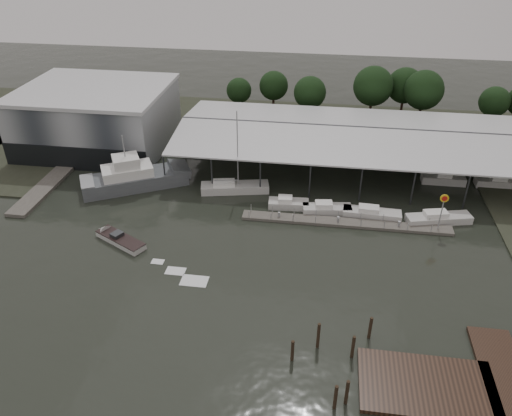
# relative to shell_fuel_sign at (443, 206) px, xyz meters

# --- Properties ---
(ground) EXTENTS (200.00, 200.00, 0.00)m
(ground) POSITION_rel_shell_fuel_sign_xyz_m (-27.00, -9.99, -3.93)
(ground) COLOR black
(ground) RESTS_ON ground
(land_strip_far) EXTENTS (140.00, 30.00, 0.30)m
(land_strip_far) POSITION_rel_shell_fuel_sign_xyz_m (-27.00, 32.01, -3.83)
(land_strip_far) COLOR #323628
(land_strip_far) RESTS_ON ground
(land_strip_west) EXTENTS (20.00, 40.00, 0.30)m
(land_strip_west) POSITION_rel_shell_fuel_sign_xyz_m (-67.00, 20.01, -3.83)
(land_strip_west) COLOR #323628
(land_strip_west) RESTS_ON ground
(storage_warehouse) EXTENTS (24.50, 20.50, 10.50)m
(storage_warehouse) POSITION_rel_shell_fuel_sign_xyz_m (-55.00, 19.95, 1.36)
(storage_warehouse) COLOR #92989C
(storage_warehouse) RESTS_ON ground
(covered_boat_shed) EXTENTS (58.24, 24.00, 6.96)m
(covered_boat_shed) POSITION_rel_shell_fuel_sign_xyz_m (-10.00, 18.01, 2.20)
(covered_boat_shed) COLOR silver
(covered_boat_shed) RESTS_ON ground
(trawler_dock) EXTENTS (3.00, 18.00, 0.50)m
(trawler_dock) POSITION_rel_shell_fuel_sign_xyz_m (-57.00, 4.01, -3.68)
(trawler_dock) COLOR #625F57
(trawler_dock) RESTS_ON ground
(floating_dock) EXTENTS (28.00, 2.00, 1.40)m
(floating_dock) POSITION_rel_shell_fuel_sign_xyz_m (-12.00, 0.01, -3.72)
(floating_dock) COLOR #625F57
(floating_dock) RESTS_ON ground
(shell_fuel_sign) EXTENTS (1.10, 0.18, 5.55)m
(shell_fuel_sign) POSITION_rel_shell_fuel_sign_xyz_m (0.00, 0.00, 0.00)
(shell_fuel_sign) COLOR #95989B
(shell_fuel_sign) RESTS_ON ground
(boardwalk_platform) EXTENTS (15.00, 12.00, 0.50)m
(boardwalk_platform) POSITION_rel_shell_fuel_sign_xyz_m (-2.45, -25.27, -3.73)
(boardwalk_platform) COLOR #3B2418
(boardwalk_platform) RESTS_ON ground
(grey_trawler) EXTENTS (16.41, 11.83, 8.84)m
(grey_trawler) POSITION_rel_shell_fuel_sign_xyz_m (-43.51, 6.00, -2.35)
(grey_trawler) COLOR #575C60
(grey_trawler) RESTS_ON ground
(white_sailboat) EXTENTS (10.41, 4.61, 12.85)m
(white_sailboat) POSITION_rel_shell_fuel_sign_xyz_m (-28.51, 6.70, -3.28)
(white_sailboat) COLOR silver
(white_sailboat) RESTS_ON ground
(speedboat_underway) EXTENTS (17.45, 10.31, 2.00)m
(speedboat_underway) POSITION_rel_shell_fuel_sign_xyz_m (-40.91, -8.19, -3.53)
(speedboat_underway) COLOR silver
(speedboat_underway) RESTS_ON ground
(moored_cruiser_0) EXTENTS (5.77, 2.54, 1.70)m
(moored_cruiser_0) POSITION_rel_shell_fuel_sign_xyz_m (-20.04, 3.24, -3.31)
(moored_cruiser_0) COLOR silver
(moored_cruiser_0) RESTS_ON ground
(moored_cruiser_1) EXTENTS (6.96, 3.11, 1.70)m
(moored_cruiser_1) POSITION_rel_shell_fuel_sign_xyz_m (-14.60, 2.56, -3.31)
(moored_cruiser_1) COLOR silver
(moored_cruiser_1) RESTS_ON ground
(moored_cruiser_2) EXTENTS (7.95, 2.60, 1.70)m
(moored_cruiser_2) POSITION_rel_shell_fuel_sign_xyz_m (-8.48, 2.27, -3.31)
(moored_cruiser_2) COLOR silver
(moored_cruiser_2) RESTS_ON ground
(moored_cruiser_3) EXTENTS (9.04, 4.26, 1.70)m
(moored_cruiser_3) POSITION_rel_shell_fuel_sign_xyz_m (0.39, 2.27, -3.31)
(moored_cruiser_3) COLOR silver
(moored_cruiser_3) RESTS_ON ground
(mooring_pilings) EXTENTS (7.63, 9.01, 3.65)m
(mooring_pilings) POSITION_rel_shell_fuel_sign_xyz_m (-13.11, -24.83, -2.86)
(mooring_pilings) COLOR #36291B
(mooring_pilings) RESTS_ON ground
(horizon_tree_line) EXTENTS (68.56, 11.22, 11.22)m
(horizon_tree_line) POSITION_rel_shell_fuel_sign_xyz_m (-3.07, 38.11, 2.54)
(horizon_tree_line) COLOR black
(horizon_tree_line) RESTS_ON ground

